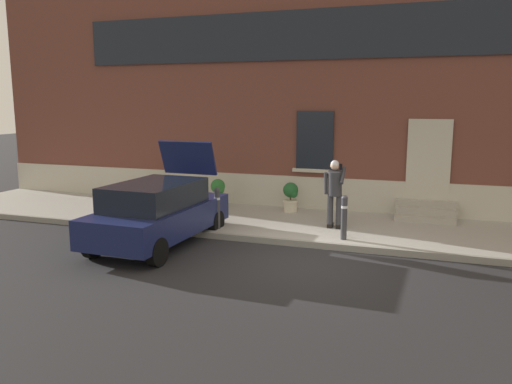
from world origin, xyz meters
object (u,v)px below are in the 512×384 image
Objects in this scene: hatchback_car_navy at (159,212)px; planter_olive at (218,192)px; bollard_near_person at (344,216)px; planter_terracotta at (154,188)px; bollard_far_left at (217,207)px; planter_cream at (291,196)px; person_on_phone at (335,190)px.

hatchback_car_navy reaches higher than planter_olive.
bollard_near_person is at bearing 18.40° from hatchback_car_navy.
planter_olive is (2.26, -0.06, 0.00)m from planter_terracotta.
bollard_far_left is at bearing 180.00° from bollard_near_person.
bollard_near_person is 3.19m from bollard_far_left.
bollard_near_person reaches higher than planter_terracotta.
bollard_near_person is at bearing -30.42° from planter_olive.
planter_olive is at bearing 149.58° from bollard_near_person.
hatchback_car_navy is at bearing -118.20° from planter_cream.
planter_cream is (-1.57, 1.60, -0.54)m from person_on_phone.
bollard_near_person is 1.22× the size of planter_terracotta.
bollard_near_person is 1.00× the size of bollard_far_left.
hatchback_car_navy is 4.36m from person_on_phone.
planter_cream is at bearing 125.24° from person_on_phone.
planter_terracotta is (-3.30, 2.55, -0.11)m from bollard_far_left.
planter_cream is (4.52, 0.01, 0.00)m from planter_terracotta.
bollard_far_left is (0.89, 1.36, -0.09)m from hatchback_car_navy.
hatchback_car_navy is 4.79× the size of planter_terracotta.
hatchback_car_navy is 3.85m from planter_olive.
hatchback_car_navy is 2.36× the size of person_on_phone.
planter_cream is (-1.98, 2.56, -0.11)m from bollard_near_person.
hatchback_car_navy is at bearing -58.29° from planter_terracotta.
bollard_far_left is 1.22× the size of planter_terracotta.
person_on_phone is (-0.41, 0.96, 0.44)m from bollard_near_person.
person_on_phone is at bearing 112.99° from bollard_near_person.
bollard_far_left is at bearing -115.31° from planter_cream.
bollard_far_left is at bearing -37.65° from planter_terracotta.
person_on_phone is at bearing -14.60° from planter_terracotta.
bollard_near_person is at bearing -52.33° from planter_cream.
bollard_near_person is 1.22× the size of planter_cream.
person_on_phone reaches higher than planter_terracotta.
planter_terracotta is (-6.08, 1.59, -0.54)m from person_on_phone.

